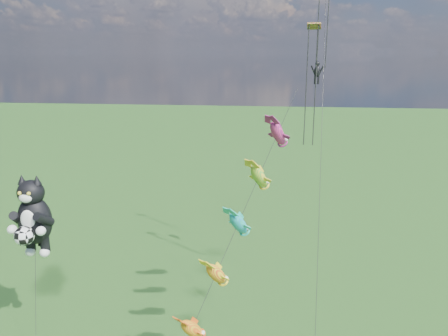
# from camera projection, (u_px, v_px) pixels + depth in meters

# --- Properties ---
(cat_kite_rig) EXTENTS (2.70, 4.26, 12.06)m
(cat_kite_rig) POSITION_uv_depth(u_px,v_px,m) (33.00, 216.00, 29.26)
(cat_kite_rig) COLOR brown
(cat_kite_rig) RESTS_ON ground
(fish_windsock_rig) EXTENTS (8.14, 13.85, 17.50)m
(fish_windsock_rig) POSITION_uv_depth(u_px,v_px,m) (238.00, 224.00, 26.33)
(fish_windsock_rig) COLOR brown
(fish_windsock_rig) RESTS_ON ground
(parafoil_rig) EXTENTS (2.00, 17.51, 27.86)m
(parafoil_rig) POSITION_uv_depth(u_px,v_px,m) (318.00, 62.00, 32.76)
(parafoil_rig) COLOR brown
(parafoil_rig) RESTS_ON ground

